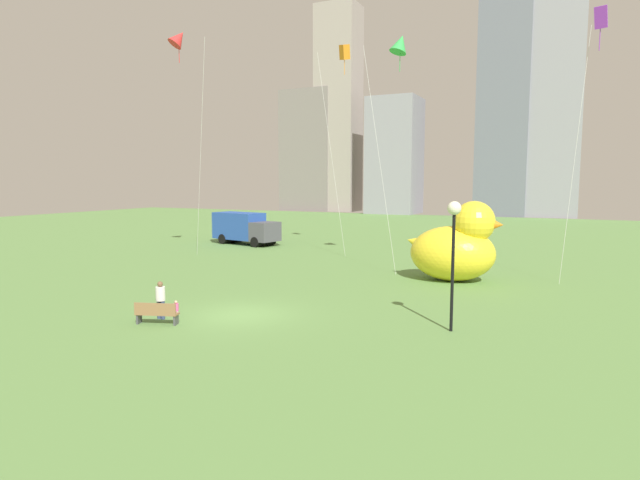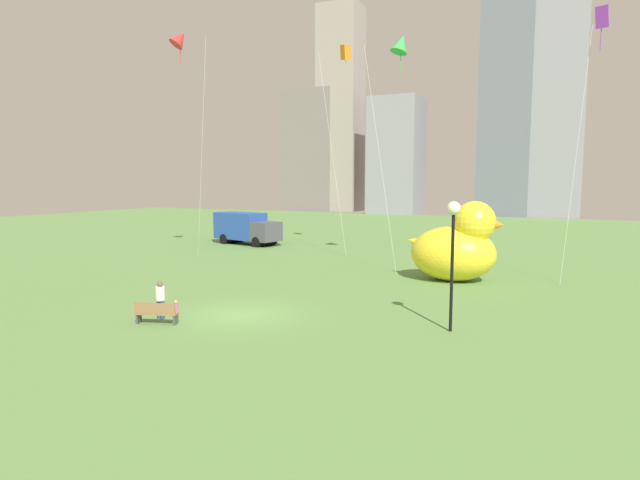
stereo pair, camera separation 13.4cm
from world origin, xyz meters
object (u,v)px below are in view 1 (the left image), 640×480
Objects in this scene: giant_inflatable_duck at (456,247)px; kite_orange at (344,54)px; box_truck at (245,228)px; person_child at (176,310)px; lamppost at (454,229)px; kite_red at (179,39)px; person_adult at (161,298)px; kite_purple at (601,19)px; kite_green at (400,44)px; park_bench at (156,313)px.

kite_orange is at bearing 141.20° from giant_inflatable_duck.
person_child is at bearing -62.58° from box_truck.
box_truck is (-20.84, 9.76, -0.51)m from giant_inflatable_duck.
lamppost is at bearing -56.69° from kite_orange.
person_child is at bearing -51.44° from kite_red.
kite_red is (0.72, -9.15, 14.40)m from box_truck.
kite_purple reaches higher than person_adult.
giant_inflatable_duck is 0.37× the size of kite_green.
kite_red reaches higher than box_truck.
lamppost is 0.31× the size of kite_orange.
lamppost is at bearing 16.57° from person_adult.
kite_purple is (15.74, 16.55, 13.70)m from park_bench.
person_child is 21.97m from kite_green.
person_adult is 0.10× the size of kite_orange.
kite_orange is (10.27, -1.26, 14.06)m from box_truck.
park_bench is at bearing -104.90° from kite_green.
person_child is 16.38m from giant_inflatable_duck.
kite_orange is at bearing 93.01° from person_adult.
box_truck is (-12.26, 23.63, 0.98)m from person_child.
person_adult is at bearing -163.43° from lamppost.
person_child is 0.17× the size of lamppost.
lamppost reaches higher than box_truck.
giant_inflatable_duck reaches higher than person_adult.
park_bench is at bearing -85.98° from kite_orange.
giant_inflatable_duck is at bearing -31.89° from kite_green.
person_child is (0.37, 0.75, -0.00)m from park_bench.
giant_inflatable_duck reaches higher than park_bench.
person_adult is at bearing -86.99° from kite_orange.
person_adult is 1.84× the size of person_child.
person_adult is 0.10× the size of kite_red.
lamppost is 27.40m from kite_red.
lamppost is (10.86, 4.12, 3.46)m from park_bench.
giant_inflatable_duck is 10.85m from lamppost.
giant_inflatable_duck is 14.11m from kite_purple.
giant_inflatable_duck is 0.33× the size of kite_red.
person_adult is at bearing -64.15° from box_truck.
person_child is at bearing 63.77° from park_bench.
box_truck is at bearing 154.91° from giant_inflatable_duck.
person_adult is 26.24m from kite_purple.
giant_inflatable_duck is 1.12× the size of lamppost.
lamppost is 0.30× the size of kite_red.
kite_green reaches higher than person_child.
park_bench is 1.12× the size of person_adult.
kite_orange is 1.09× the size of kite_purple.
kite_orange is (-10.57, 8.50, 13.55)m from giant_inflatable_duck.
kite_red is at bearing 126.55° from person_adult.
person_adult is 26.76m from kite_orange.
kite_green is (-4.34, 2.70, 12.30)m from giant_inflatable_duck.
kite_orange reaches higher than box_truck.
park_bench is 0.97m from person_adult.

